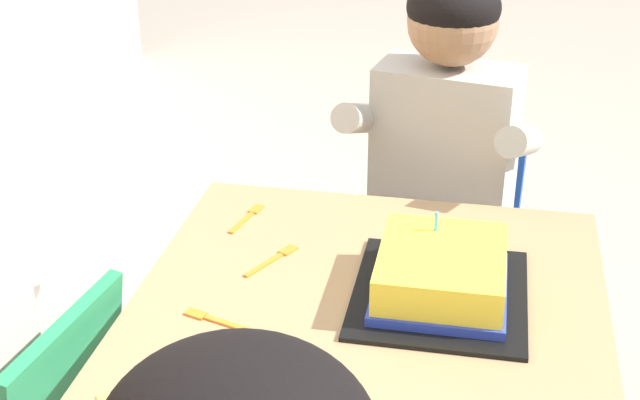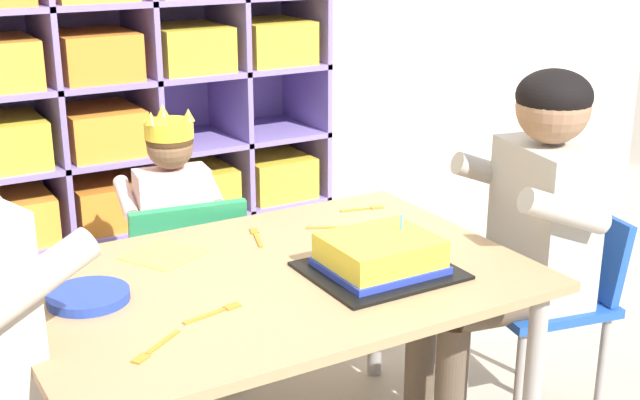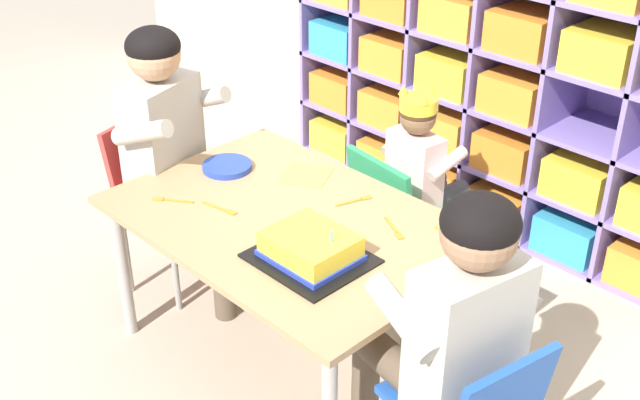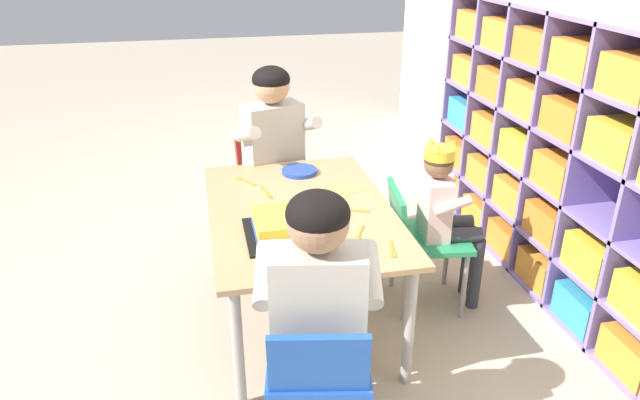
{
  "view_description": "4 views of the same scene",
  "coord_description": "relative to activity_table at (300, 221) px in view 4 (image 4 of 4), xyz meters",
  "views": [
    {
      "loc": [
        -1.11,
        -0.17,
        1.4
      ],
      "look_at": [
        0.15,
        0.08,
        0.77
      ],
      "focal_mm": 51.71,
      "sensor_mm": 36.0,
      "label": 1
    },
    {
      "loc": [
        -0.82,
        -1.62,
        1.35
      ],
      "look_at": [
        0.18,
        0.09,
        0.69
      ],
      "focal_mm": 48.09,
      "sensor_mm": 36.0,
      "label": 2
    },
    {
      "loc": [
        1.64,
        -1.47,
        1.9
      ],
      "look_at": [
        0.08,
        0.06,
        0.65
      ],
      "focal_mm": 45.01,
      "sensor_mm": 36.0,
      "label": 3
    },
    {
      "loc": [
        2.27,
        -0.4,
        1.68
      ],
      "look_at": [
        0.13,
        0.06,
        0.66
      ],
      "focal_mm": 33.02,
      "sensor_mm": 36.0,
      "label": 4
    }
  ],
  "objects": [
    {
      "name": "ground",
      "position": [
        0.0,
        0.0,
        -0.51
      ],
      "size": [
        16.0,
        16.0,
        0.0
      ],
      "primitive_type": "plane",
      "color": "tan"
    },
    {
      "name": "storage_cubby_shelf",
      "position": [
        -0.2,
        1.35,
        0.14
      ],
      "size": [
        2.05,
        0.39,
        1.35
      ],
      "color": "#7F6BB2",
      "rests_on": "ground"
    },
    {
      "name": "activity_table",
      "position": [
        0.0,
        0.0,
        0.0
      ],
      "size": [
        1.15,
        0.79,
        0.57
      ],
      "color": "#A37F56",
      "rests_on": "ground"
    },
    {
      "name": "classroom_chair_blue",
      "position": [
        -0.01,
        0.57,
        -0.14
      ],
      "size": [
        0.39,
        0.4,
        0.61
      ],
      "rotation": [
        0.0,
        0.0,
        3.01
      ],
      "color": "#238451",
      "rests_on": "ground"
    },
    {
      "name": "child_with_crown",
      "position": [
        0.0,
        0.67,
        0.01
      ],
      "size": [
        0.31,
        0.32,
        0.84
      ],
      "rotation": [
        0.0,
        0.0,
        3.01
      ],
      "color": "beige",
      "rests_on": "ground"
    },
    {
      "name": "classroom_chair_adult_side",
      "position": [
        -0.71,
        -0.04,
        -0.07
      ],
      "size": [
        0.4,
        0.42,
        0.68
      ],
      "rotation": [
        0.0,
        0.0,
        1.86
      ],
      "color": "red",
      "rests_on": "ground"
    },
    {
      "name": "adult_helper_seated",
      "position": [
        -0.6,
        -0.01,
        0.15
      ],
      "size": [
        0.48,
        0.46,
        1.06
      ],
      "rotation": [
        0.0,
        0.0,
        1.86
      ],
      "color": "#B2ADA3",
      "rests_on": "ground"
    },
    {
      "name": "classroom_chair_guest_side",
      "position": [
        0.81,
        -0.09,
        -0.13
      ],
      "size": [
        0.39,
        0.39,
        0.6
      ],
      "rotation": [
        0.0,
        0.0,
        -1.76
      ],
      "color": "#1E4CA8",
      "rests_on": "ground"
    },
    {
      "name": "guest_at_table_side",
      "position": [
        0.71,
        -0.07,
        0.09
      ],
      "size": [
        0.46,
        0.44,
        0.99
      ],
      "rotation": [
        0.0,
        0.0,
        -1.76
      ],
      "color": "#B2ADA3",
      "rests_on": "ground"
    },
    {
      "name": "birthday_cake_on_tray",
      "position": [
        0.22,
        -0.11,
        0.1
      ],
      "size": [
        0.33,
        0.29,
        0.12
      ],
      "color": "black",
      "rests_on": "activity_table"
    },
    {
      "name": "paper_plate_stack",
      "position": [
        -0.41,
        0.07,
        0.07
      ],
      "size": [
        0.18,
        0.18,
        0.02
      ],
      "primitive_type": "cylinder",
      "color": "#233DA3",
      "rests_on": "activity_table"
    },
    {
      "name": "paper_napkin_square",
      "position": [
        -0.18,
        0.24,
        0.06
      ],
      "size": [
        0.21,
        0.21,
        0.0
      ],
      "primitive_type": "cube",
      "rotation": [
        0.0,
        0.0,
        0.49
      ],
      "color": "#F4DB4C",
      "rests_on": "activity_table"
    },
    {
      "name": "fork_beside_plate_stack",
      "position": [
        -0.2,
        -0.12,
        0.06
      ],
      "size": [
        0.14,
        0.04,
        0.0
      ],
      "rotation": [
        0.0,
        0.0,
        3.34
      ],
      "color": "orange",
      "rests_on": "activity_table"
    },
    {
      "name": "fork_by_napkin",
      "position": [
        0.28,
        0.19,
        0.06
      ],
      "size": [
        0.13,
        0.07,
        0.0
      ],
      "rotation": [
        0.0,
        0.0,
        2.67
      ],
      "color": "orange",
      "rests_on": "activity_table"
    },
    {
      "name": "fork_near_child_seat",
      "position": [
        -0.36,
        -0.21,
        0.06
      ],
      "size": [
        0.12,
        0.09,
        0.0
      ],
      "rotation": [
        0.0,
        0.0,
        0.61
      ],
      "color": "orange",
      "rests_on": "activity_table"
    },
    {
      "name": "fork_near_cake_tray",
      "position": [
        0.43,
        0.28,
        0.06
      ],
      "size": [
        0.13,
        0.04,
        0.0
      ],
      "rotation": [
        0.0,
        0.0,
        2.92
      ],
      "color": "orange",
      "rests_on": "activity_table"
    },
    {
      "name": "fork_at_table_front_edge",
      "position": [
        0.07,
        0.23,
        0.06
      ],
      "size": [
        0.05,
        0.13,
        0.0
      ],
      "rotation": [
        0.0,
        0.0,
        4.41
      ],
      "color": "orange",
      "rests_on": "activity_table"
    }
  ]
}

